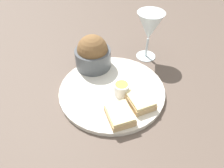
# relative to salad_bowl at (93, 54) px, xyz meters

# --- Properties ---
(ground_plane) EXTENTS (4.00, 4.00, 0.00)m
(ground_plane) POSITION_rel_salad_bowl_xyz_m (-0.13, -0.02, -0.06)
(ground_plane) COLOR brown
(dinner_plate) EXTENTS (0.31, 0.31, 0.01)m
(dinner_plate) POSITION_rel_salad_bowl_xyz_m (-0.13, -0.02, -0.05)
(dinner_plate) COLOR silver
(dinner_plate) RESTS_ON ground_plane
(salad_bowl) EXTENTS (0.12, 0.12, 0.11)m
(salad_bowl) POSITION_rel_salad_bowl_xyz_m (0.00, 0.00, 0.00)
(salad_bowl) COLOR #4C5156
(salad_bowl) RESTS_ON dinner_plate
(sauce_ramekin) EXTENTS (0.04, 0.04, 0.04)m
(sauce_ramekin) POSITION_rel_salad_bowl_xyz_m (-0.15, -0.04, -0.03)
(sauce_ramekin) COLOR white
(sauce_ramekin) RESTS_ON dinner_plate
(cheese_toast_near) EXTENTS (0.08, 0.06, 0.03)m
(cheese_toast_near) POSITION_rel_salad_bowl_xyz_m (-0.21, -0.07, -0.04)
(cheese_toast_near) COLOR tan
(cheese_toast_near) RESTS_ON dinner_plate
(cheese_toast_far) EXTENTS (0.08, 0.07, 0.03)m
(cheese_toast_far) POSITION_rel_salad_bowl_xyz_m (-0.23, 0.00, -0.04)
(cheese_toast_far) COLOR tan
(cheese_toast_far) RESTS_ON dinner_plate
(wine_glass) EXTENTS (0.09, 0.09, 0.17)m
(wine_glass) POSITION_rel_salad_bowl_xyz_m (-0.00, -0.20, 0.05)
(wine_glass) COLOR silver
(wine_glass) RESTS_ON ground_plane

